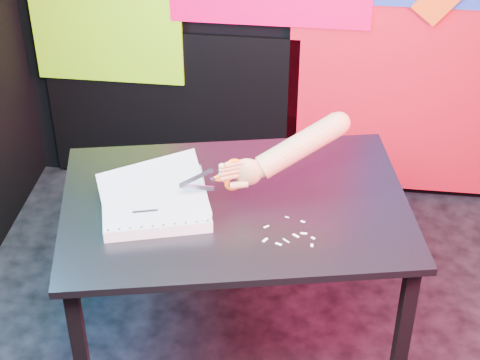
# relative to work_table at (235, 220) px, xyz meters

# --- Properties ---
(room) EXTENTS (3.01, 3.01, 2.71)m
(room) POSITION_rel_work_table_xyz_m (0.27, -0.30, 0.68)
(room) COLOR black
(room) RESTS_ON ground
(backdrop) EXTENTS (2.88, 0.05, 2.08)m
(backdrop) POSITION_rel_work_table_xyz_m (0.33, 1.16, 0.29)
(backdrop) COLOR red
(backdrop) RESTS_ON ground
(work_table) EXTENTS (1.44, 1.11, 0.75)m
(work_table) POSITION_rel_work_table_xyz_m (0.00, 0.00, 0.00)
(work_table) COLOR black
(work_table) RESTS_ON ground
(printout_stack) EXTENTS (0.46, 0.38, 0.20)m
(printout_stack) POSITION_rel_work_table_xyz_m (-0.28, -0.10, 0.11)
(printout_stack) COLOR white
(printout_stack) RESTS_ON work_table
(scissors) EXTENTS (0.22, 0.12, 0.14)m
(scissors) POSITION_rel_work_table_xyz_m (-0.02, -0.03, 0.22)
(scissors) COLOR #A9B5D2
(scissors) RESTS_ON printout_stack
(hand_forearm) EXTENTS (0.45, 0.26, 0.23)m
(hand_forearm) POSITION_rel_work_table_xyz_m (0.20, 0.08, 0.28)
(hand_forearm) COLOR tan
(hand_forearm) RESTS_ON work_table
(paper_clippings) EXTENTS (0.19, 0.17, 0.00)m
(paper_clippings) POSITION_rel_work_table_xyz_m (0.21, -0.17, 0.08)
(paper_clippings) COLOR beige
(paper_clippings) RESTS_ON work_table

